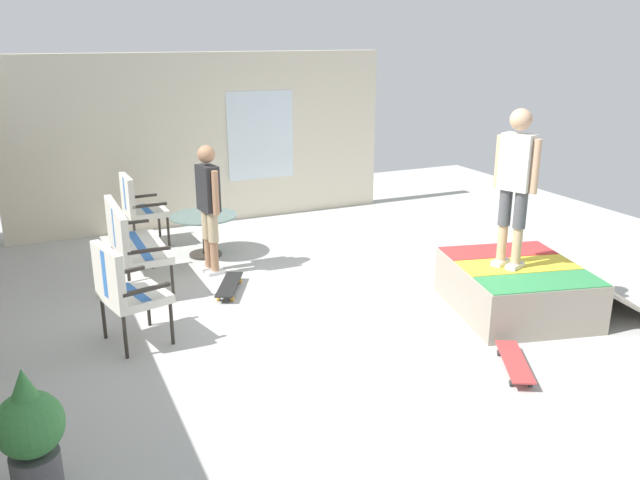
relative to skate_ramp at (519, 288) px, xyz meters
name	(u,v)px	position (x,y,z in m)	size (l,w,h in m)	color
ground_plane	(339,303)	(1.10, 1.63, -0.32)	(12.00, 12.00, 0.10)	#B2B2AD
house_facade	(205,140)	(4.90, 2.12, 1.06)	(0.23, 6.00, 2.64)	beige
skate_ramp	(519,288)	(0.00, 0.00, 0.00)	(1.91, 2.29, 0.54)	gray
patio_bench	(129,239)	(2.44, 3.72, 0.35)	(1.26, 0.56, 1.02)	#2D2823
patio_chair_near_house	(137,203)	(4.10, 3.35, 0.35)	(0.64, 0.58, 1.02)	#2D2823
patio_chair_by_wall	(123,286)	(0.95, 4.02, 0.35)	(0.73, 0.68, 1.02)	#2D2823
patio_table	(204,227)	(3.25, 2.62, 0.14)	(0.90, 0.90, 0.57)	#2D2823
person_watching	(209,201)	(2.56, 2.72, 0.67)	(0.47, 0.29, 1.63)	silver
person_skater	(516,177)	(0.02, 0.16, 1.24)	(0.45, 0.33, 1.66)	silver
skateboard_by_bench	(229,285)	(1.84, 2.71, -0.18)	(0.80, 0.54, 0.10)	black
skateboard_spare	(514,362)	(-1.04, 0.93, -0.18)	(0.80, 0.56, 0.10)	#B23838
potted_plant	(31,432)	(-1.02, 4.90, 0.20)	(0.44, 0.44, 0.92)	#515156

